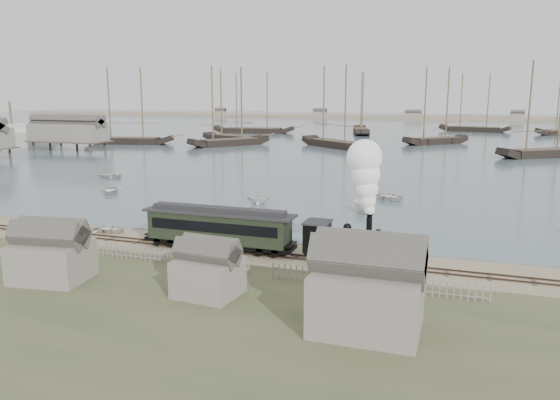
% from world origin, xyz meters
% --- Properties ---
extents(ground, '(600.00, 600.00, 0.00)m').
position_xyz_m(ground, '(0.00, 0.00, 0.00)').
color(ground, gray).
rests_on(ground, ground).
extents(harbor_water, '(600.00, 336.00, 0.06)m').
position_xyz_m(harbor_water, '(0.00, 170.00, 0.03)').
color(harbor_water, '#4D656F').
rests_on(harbor_water, ground).
extents(rail_track, '(120.00, 1.80, 0.16)m').
position_xyz_m(rail_track, '(0.00, -2.00, 0.04)').
color(rail_track, '#3C2920').
rests_on(rail_track, ground).
extents(picket_fence_west, '(19.00, 0.10, 1.20)m').
position_xyz_m(picket_fence_west, '(-6.50, -7.00, 0.00)').
color(picket_fence_west, gray).
rests_on(picket_fence_west, ground).
extents(picket_fence_east, '(15.00, 0.10, 1.20)m').
position_xyz_m(picket_fence_east, '(12.50, -7.50, 0.00)').
color(picket_fence_east, gray).
rests_on(picket_fence_east, ground).
extents(shed_left, '(5.00, 4.00, 4.10)m').
position_xyz_m(shed_left, '(-10.00, -13.00, 0.00)').
color(shed_left, gray).
rests_on(shed_left, ground).
extents(shed_mid, '(4.00, 3.50, 3.60)m').
position_xyz_m(shed_mid, '(2.00, -12.00, 0.00)').
color(shed_mid, gray).
rests_on(shed_mid, ground).
extents(shed_right, '(6.00, 5.00, 5.10)m').
position_xyz_m(shed_right, '(13.00, -14.00, 0.00)').
color(shed_right, gray).
rests_on(shed_right, ground).
extents(far_spit, '(500.00, 20.00, 1.80)m').
position_xyz_m(far_spit, '(0.00, 250.00, 0.00)').
color(far_spit, gray).
rests_on(far_spit, ground).
extents(locomotive, '(7.62, 2.85, 9.50)m').
position_xyz_m(locomotive, '(10.24, -2.00, 4.38)').
color(locomotive, black).
rests_on(locomotive, ground).
extents(passenger_coach, '(13.48, 2.60, 3.27)m').
position_xyz_m(passenger_coach, '(-1.94, -2.00, 2.08)').
color(passenger_coach, black).
rests_on(passenger_coach, ground).
extents(beached_dinghy, '(2.44, 3.38, 0.69)m').
position_xyz_m(beached_dinghy, '(-14.57, -0.01, 0.35)').
color(beached_dinghy, silver).
rests_on(beached_dinghy, ground).
extents(rowboat_0, '(5.13, 4.60, 0.87)m').
position_xyz_m(rowboat_0, '(-27.36, 17.66, 0.50)').
color(rowboat_0, silver).
rests_on(rowboat_0, harbor_water).
extents(rowboat_1, '(2.93, 3.26, 1.54)m').
position_xyz_m(rowboat_1, '(-5.85, 17.46, 0.83)').
color(rowboat_1, silver).
rests_on(rowboat_1, harbor_water).
extents(rowboat_2, '(3.69, 2.82, 1.35)m').
position_xyz_m(rowboat_2, '(6.80, 16.87, 0.73)').
color(rowboat_2, silver).
rests_on(rowboat_2, harbor_water).
extents(rowboat_3, '(4.94, 5.42, 0.92)m').
position_xyz_m(rowboat_3, '(8.88, 25.07, 0.52)').
color(rowboat_3, silver).
rests_on(rowboat_3, harbor_water).
extents(rowboat_6, '(2.94, 3.99, 0.80)m').
position_xyz_m(rowboat_6, '(-35.87, 29.09, 0.46)').
color(rowboat_6, silver).
rests_on(rowboat_6, harbor_water).
extents(schooner_0, '(23.65, 10.39, 20.00)m').
position_xyz_m(schooner_0, '(-66.87, 80.11, 10.06)').
color(schooner_0, black).
rests_on(schooner_0, harbor_water).
extents(schooner_1, '(16.90, 21.00, 20.00)m').
position_xyz_m(schooner_1, '(-39.94, 84.67, 10.06)').
color(schooner_1, black).
rests_on(schooner_1, harbor_water).
extents(schooner_2, '(20.89, 18.46, 20.00)m').
position_xyz_m(schooner_2, '(-13.35, 88.85, 10.06)').
color(schooner_2, black).
rests_on(schooner_2, harbor_water).
extents(schooner_3, '(16.85, 16.46, 20.00)m').
position_xyz_m(schooner_3, '(9.76, 106.21, 10.06)').
color(schooner_3, black).
rests_on(schooner_3, harbor_water).
extents(schooner_4, '(19.59, 16.00, 20.00)m').
position_xyz_m(schooner_4, '(32.87, 82.55, 10.06)').
color(schooner_4, black).
rests_on(schooner_4, harbor_water).
extents(schooner_6, '(27.76, 10.63, 20.00)m').
position_xyz_m(schooner_6, '(-50.59, 128.08, 10.06)').
color(schooner_6, black).
rests_on(schooner_6, harbor_water).
extents(schooner_7, '(10.13, 22.61, 20.00)m').
position_xyz_m(schooner_7, '(-15.55, 135.60, 10.06)').
color(schooner_7, black).
rests_on(schooner_7, harbor_water).
extents(schooner_8, '(24.13, 10.57, 20.00)m').
position_xyz_m(schooner_8, '(19.60, 158.78, 10.06)').
color(schooner_8, black).
rests_on(schooner_8, harbor_water).
extents(schooner_10, '(20.66, 11.68, 20.00)m').
position_xyz_m(schooner_10, '(-43.93, 95.75, 10.06)').
color(schooner_10, black).
rests_on(schooner_10, harbor_water).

